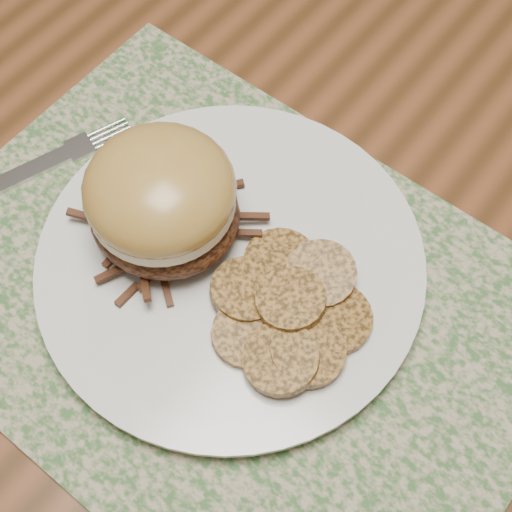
{
  "coord_description": "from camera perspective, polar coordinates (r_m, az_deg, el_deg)",
  "views": [
    {
      "loc": [
        0.2,
        -0.18,
        1.21
      ],
      "look_at": [
        0.06,
        -0.01,
        0.79
      ],
      "focal_mm": 50.0,
      "sensor_mm": 36.0,
      "label": 1
    }
  ],
  "objects": [
    {
      "name": "ground",
      "position": [
        1.24,
        -2.02,
        -15.75
      ],
      "size": [
        3.5,
        3.5,
        0.0
      ],
      "primitive_type": "plane",
      "color": "brown",
      "rests_on": "ground"
    },
    {
      "name": "dining_table",
      "position": [
        0.61,
        -3.98,
        -1.98
      ],
      "size": [
        1.5,
        0.9,
        0.75
      ],
      "color": "brown",
      "rests_on": "ground"
    },
    {
      "name": "placemat",
      "position": [
        0.51,
        -2.21,
        -3.41
      ],
      "size": [
        0.45,
        0.33,
        0.0
      ],
      "primitive_type": "cube",
      "color": "#3B6332",
      "rests_on": "dining_table"
    },
    {
      "name": "dinner_plate",
      "position": [
        0.51,
        -2.05,
        -0.58
      ],
      "size": [
        0.26,
        0.26,
        0.02
      ],
      "primitive_type": "cylinder",
      "color": "silver",
      "rests_on": "placemat"
    },
    {
      "name": "pork_sandwich",
      "position": [
        0.48,
        -7.55,
        4.49
      ],
      "size": [
        0.12,
        0.12,
        0.08
      ],
      "rotation": [
        0.0,
        0.0,
        0.19
      ],
      "color": "black",
      "rests_on": "dinner_plate"
    },
    {
      "name": "roasted_potatoes",
      "position": [
        0.48,
        2.73,
        -4.34
      ],
      "size": [
        0.13,
        0.13,
        0.03
      ],
      "color": "olive",
      "rests_on": "dinner_plate"
    },
    {
      "name": "fork",
      "position": [
        0.59,
        -17.83,
        6.41
      ],
      "size": [
        0.08,
        0.17,
        0.0
      ],
      "rotation": [
        0.0,
        0.0,
        -0.35
      ],
      "color": "silver",
      "rests_on": "placemat"
    }
  ]
}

